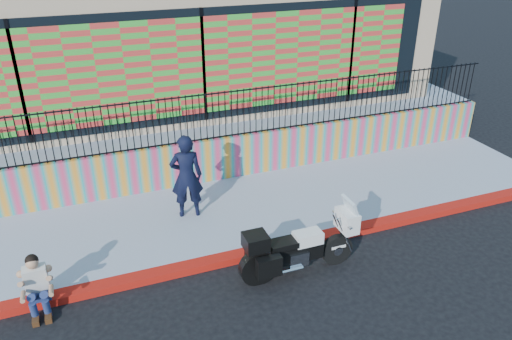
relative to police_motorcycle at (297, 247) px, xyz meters
name	(u,v)px	position (x,y,z in m)	size (l,w,h in m)	color
ground	(264,253)	(-0.33, 0.79, -0.60)	(90.00, 90.00, 0.00)	black
red_curb	(264,250)	(-0.33, 0.79, -0.52)	(16.00, 0.30, 0.15)	#AD160C
sidewalk	(238,211)	(-0.33, 2.44, -0.52)	(16.00, 3.00, 0.15)	#949EB2
mural_wall	(217,159)	(-0.33, 4.04, 0.10)	(16.00, 0.20, 1.10)	#E43C6A
metal_fence	(215,116)	(-0.33, 4.04, 1.25)	(15.80, 0.04, 1.20)	black
elevated_platform	(173,101)	(-0.33, 9.14, 0.03)	(16.00, 10.00, 1.25)	#949EB2
storefront_building	(168,22)	(-0.33, 8.92, 2.65)	(14.00, 8.06, 4.00)	tan
police_motorcycle	(297,247)	(0.00, 0.00, 0.00)	(2.29, 0.76, 1.42)	black
police_officer	(186,176)	(-1.45, 2.58, 0.52)	(0.70, 0.46, 1.92)	black
seated_man	(38,291)	(-4.56, 0.61, -0.15)	(0.54, 0.71, 1.06)	navy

